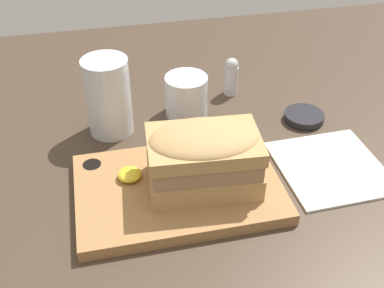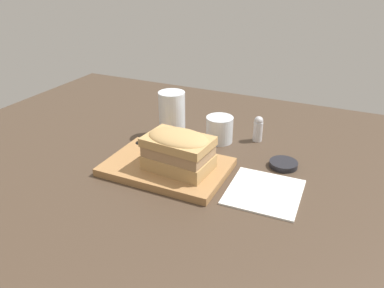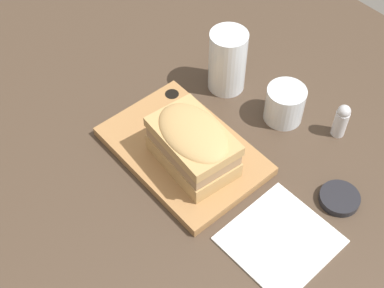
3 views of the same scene
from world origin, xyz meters
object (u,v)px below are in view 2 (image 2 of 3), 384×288
sandwich (178,149)px  condiment_dish (283,164)px  napkin (264,192)px  salt_shaker (258,128)px  water_glass (172,117)px  serving_board (167,167)px  wine_glass (219,130)px

sandwich → condiment_dish: sandwich is taller
napkin → salt_shaker: salt_shaker is taller
sandwich → water_glass: 21.43cm
sandwich → condiment_dish: (21.03, 13.93, -5.97)cm
napkin → sandwich: bearing=-177.1°
sandwich → salt_shaker: (11.32, 25.29, -3.01)cm
serving_board → condiment_dish: 27.94cm
serving_board → water_glass: (-7.62, 17.57, 4.66)cm
condiment_dish → wine_glass: bearing=160.8°
napkin → salt_shaker: (-8.53, 24.27, 3.43)cm
serving_board → sandwich: (3.56, -0.67, 5.73)cm
napkin → salt_shaker: bearing=109.4°
water_glass → wine_glass: bearing=10.0°
water_glass → wine_glass: water_glass is taller
napkin → water_glass: bearing=151.0°
serving_board → napkin: size_ratio=1.73×
napkin → condiment_dish: bearing=84.8°
wine_glass → salt_shaker: size_ratio=1.02×
serving_board → condiment_dish: size_ratio=4.18×
sandwich → condiment_dish: size_ratio=2.31×
water_glass → napkin: 35.90cm
water_glass → napkin: (31.04, -17.22, -5.36)cm
water_glass → condiment_dish: size_ratio=1.90×
salt_shaker → serving_board: bearing=-121.2°
water_glass → salt_shaker: water_glass is taller
condiment_dish → napkin: bearing=-95.2°
salt_shaker → napkin: bearing=-70.6°
serving_board → condiment_dish: serving_board is taller
napkin → serving_board: bearing=-179.2°
salt_shaker → wine_glass: bearing=-153.2°
serving_board → salt_shaker: salt_shaker is taller
serving_board → water_glass: size_ratio=2.19×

